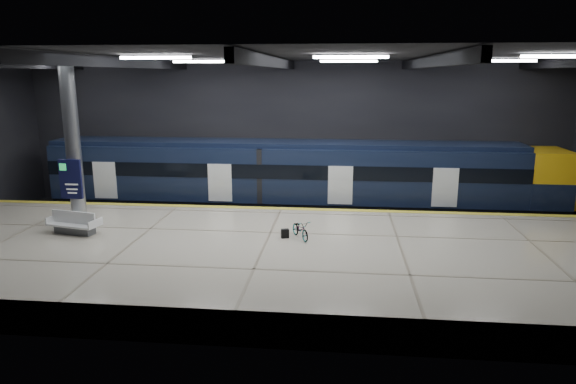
# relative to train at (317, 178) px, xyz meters

# --- Properties ---
(ground) EXTENTS (30.00, 30.00, 0.00)m
(ground) POSITION_rel_train_xyz_m (-1.55, -5.50, -2.06)
(ground) COLOR black
(ground) RESTS_ON ground
(room_shell) EXTENTS (30.10, 16.10, 8.05)m
(room_shell) POSITION_rel_train_xyz_m (-1.55, -5.49, 3.66)
(room_shell) COLOR black
(room_shell) RESTS_ON ground
(platform) EXTENTS (30.00, 11.00, 1.10)m
(platform) POSITION_rel_train_xyz_m (-1.55, -8.00, -1.51)
(platform) COLOR beige
(platform) RESTS_ON ground
(safety_strip) EXTENTS (30.00, 0.40, 0.01)m
(safety_strip) POSITION_rel_train_xyz_m (-1.55, -2.75, -0.95)
(safety_strip) COLOR yellow
(safety_strip) RESTS_ON platform
(rails) EXTENTS (30.00, 1.52, 0.16)m
(rails) POSITION_rel_train_xyz_m (-1.55, 0.00, -1.98)
(rails) COLOR gray
(rails) RESTS_ON ground
(train) EXTENTS (29.40, 2.84, 3.79)m
(train) POSITION_rel_train_xyz_m (0.00, 0.00, 0.00)
(train) COLOR black
(train) RESTS_ON ground
(bench) EXTENTS (2.20, 1.26, 0.91)m
(bench) POSITION_rel_train_xyz_m (-9.28, -7.44, -0.64)
(bench) COLOR #595B60
(bench) RESTS_ON platform
(bicycle) EXTENTS (1.09, 1.46, 0.74)m
(bicycle) POSITION_rel_train_xyz_m (-0.29, -7.15, -0.59)
(bicycle) COLOR #99999E
(bicycle) RESTS_ON platform
(pannier_bag) EXTENTS (0.34, 0.26, 0.35)m
(pannier_bag) POSITION_rel_train_xyz_m (-0.89, -7.15, -0.78)
(pannier_bag) COLOR black
(pannier_bag) RESTS_ON platform
(info_column) EXTENTS (0.90, 0.78, 6.90)m
(info_column) POSITION_rel_train_xyz_m (-9.55, -6.52, 2.40)
(info_column) COLOR #9EA0A5
(info_column) RESTS_ON platform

